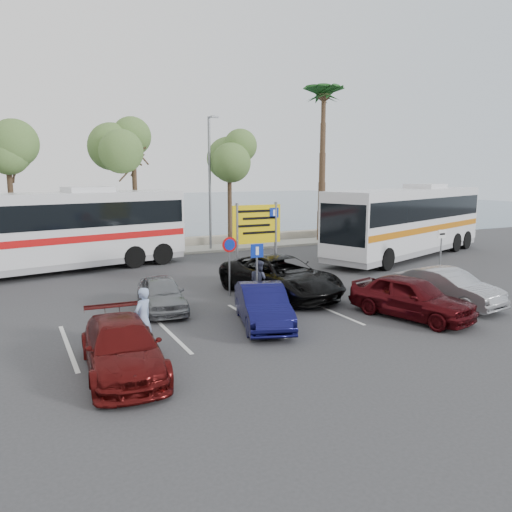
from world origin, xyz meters
name	(u,v)px	position (x,y,z in m)	size (l,w,h in m)	color
ground	(272,308)	(0.00, 0.00, 0.00)	(120.00, 120.00, 0.00)	#313134
kerb_strip	(162,252)	(0.00, 14.00, 0.07)	(44.00, 2.40, 0.15)	#9A988C
seawall	(153,244)	(0.00, 16.00, 0.30)	(48.00, 0.80, 0.60)	#A19581
sea	(71,207)	(0.00, 60.00, 0.01)	(140.00, 140.00, 0.00)	#455A6F
tree_left	(7,149)	(-8.00, 14.00, 6.00)	(3.20, 3.20, 7.20)	#382619
tree_mid	(133,140)	(-1.50, 14.00, 6.65)	(3.20, 3.20, 8.00)	#382619
tree_right	(229,151)	(4.50, 14.00, 6.17)	(3.20, 3.20, 7.40)	#382619
palm_tree	(324,97)	(11.50, 14.00, 9.87)	(4.80, 4.80, 11.20)	#382619
street_lamp_right	(210,176)	(3.00, 13.52, 4.60)	(0.45, 1.15, 8.01)	slate
direction_sign	(257,231)	(1.00, 3.20, 2.43)	(2.20, 0.12, 3.60)	slate
sign_no_stop	(229,257)	(-0.60, 2.38, 1.58)	(0.60, 0.08, 2.35)	slate
sign_parking	(257,265)	(-0.20, 0.79, 1.47)	(0.50, 0.07, 2.25)	slate
sign_taxi	(441,246)	(9.80, 1.49, 1.42)	(0.50, 0.07, 2.20)	slate
lane_markings	(256,320)	(-1.14, -1.00, 0.00)	(12.02, 4.20, 0.01)	silver
coach_bus_left	(49,234)	(-6.50, 10.50, 1.92)	(13.56, 5.49, 4.13)	silver
coach_bus_right	(408,223)	(12.43, 6.50, 1.93)	(13.55, 7.17, 4.17)	silver
car_silver_a	(162,294)	(-3.60, 1.50, 0.61)	(1.44, 3.57, 1.22)	slate
car_blue	(263,305)	(-1.20, -1.61, 0.65)	(1.37, 3.92, 1.29)	#0D0D3F
car_maroon	(122,348)	(-6.00, -3.50, 0.63)	(1.76, 4.32, 1.25)	#500D0D
car_red	(411,297)	(3.60, -3.11, 0.71)	(1.69, 4.20, 1.43)	#41090D
suv_black	(281,276)	(1.20, 1.50, 0.79)	(2.61, 5.66, 1.57)	black
car_silver_b	(448,287)	(6.00, -2.45, 0.67)	(1.41, 4.04, 1.33)	#929297
pedestrian_near	(143,318)	(-5.12, -2.00, 0.85)	(0.62, 0.41, 1.70)	#869CC3
pedestrian_far	(259,281)	(0.00, 1.00, 0.80)	(0.78, 0.61, 1.60)	#34384F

